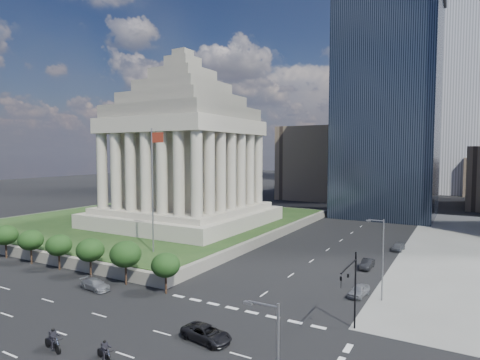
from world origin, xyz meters
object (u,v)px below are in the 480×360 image
Objects in this scene: pickup_truck at (206,334)px; traffic_signal_ne at (351,283)px; parked_sedan_mid at (367,264)px; motorcycle_lead at (104,350)px; street_lamp_north at (381,255)px; parked_sedan_far at (398,246)px; war_memorial at (184,138)px; parked_sedan_near at (359,291)px; motorcycle_trail at (53,339)px; flagpole at (153,183)px; suv_grey at (95,285)px.

traffic_signal_ne is at bearing -46.79° from pickup_truck.
parked_sedan_mid is 1.72× the size of motorcycle_lead.
street_lamp_north is 23.44m from pickup_truck.
parked_sedan_far is (-1.00, 39.04, -4.50)m from traffic_signal_ne.
pickup_truck is 2.08× the size of motorcycle_lead.
street_lamp_north is at bearing -25.92° from war_memorial.
pickup_truck is at bearing -123.06° from street_lamp_north.
traffic_signal_ne reaches higher than parked_sedan_near.
flagpole is at bearing 123.79° from motorcycle_trail.
parked_sedan_mid is at bearing 98.19° from traffic_signal_ne.
parked_sedan_mid is (29.02, 27.48, 0.02)m from suv_grey.
parked_sedan_near is 34.86m from motorcycle_trail.
traffic_signal_ne is at bearing 57.54° from motorcycle_lead.
motorcycle_trail is (-21.78, -55.38, 0.32)m from parked_sedan_far.
motorcycle_lead reaches higher than suv_grey.
parked_sedan_near is at bearing -27.03° from war_memorial.
war_memorial reaches higher than flagpole.
suv_grey is 1.66× the size of motorcycle_trail.
traffic_signal_ne is 11.34m from street_lamp_north.
pickup_truck reaches higher than parked_sedan_mid.
flagpole is 4.55× the size of parked_sedan_far.
parked_sedan_far is at bearing 81.50° from parked_sedan_mid.
parked_sedan_near is 27.56m from parked_sedan_far.
parked_sedan_far is at bearing 5.94° from war_memorial.
parked_sedan_near is at bearing 76.03° from motorcycle_lead.
war_memorial is 7.40× the size of pickup_truck.
pickup_truck is at bearing -95.92° from suv_grey.
motorcycle_trail is (11.55, -26.65, -12.05)m from flagpole.
suv_grey is at bearing -69.54° from war_memorial.
motorcycle_lead is at bearing -121.63° from suv_grey.
motorcycle_lead is 5.58m from motorcycle_trail.
suv_grey is 19.45m from motorcycle_lead.
suv_grey is 52.67m from parked_sedan_far.
motorcycle_trail is at bearing -144.35° from traffic_signal_ne.
flagpole is 36.06m from parked_sedan_mid.
parked_sedan_far is at bearing 89.40° from motorcycle_lead.
motorcycle_trail is at bearing -66.57° from flagpole.
motorcycle_trail is (-20.98, -27.84, 0.36)m from parked_sedan_near.
traffic_signal_ne reaches higher than parked_sedan_mid.
pickup_truck is 33.25m from parked_sedan_mid.
motorcycle_trail reaches higher than parked_sedan_mid.
pickup_truck is at bearing -50.47° from war_memorial.
traffic_signal_ne is at bearing -72.89° from parked_sedan_near.
parked_sedan_near is (32.53, 1.19, -12.40)m from flagpole.
suv_grey is at bearing -82.36° from flagpole.
motorcycle_lead is (-17.31, -15.27, -4.31)m from traffic_signal_ne.
motorcycle_trail is at bearing 136.32° from pickup_truck.
war_memorial is at bearing 27.39° from suv_grey.
street_lamp_north is (47.33, -23.00, -15.74)m from war_memorial.
street_lamp_north is at bearing 1.63° from flagpole.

